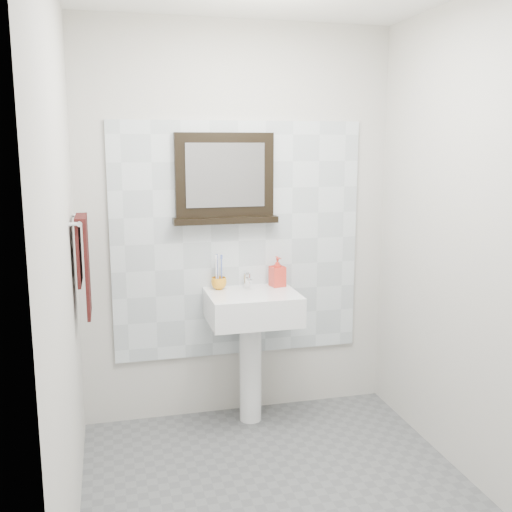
{
  "coord_description": "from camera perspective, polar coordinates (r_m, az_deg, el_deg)",
  "views": [
    {
      "loc": [
        -0.81,
        -2.6,
        1.76
      ],
      "look_at": [
        -0.02,
        0.55,
        1.15
      ],
      "focal_mm": 42.0,
      "sensor_mm": 36.0,
      "label": 1
    }
  ],
  "objects": [
    {
      "name": "floor",
      "position": [
        3.24,
        2.9,
        -22.26
      ],
      "size": [
        2.0,
        2.2,
        0.01
      ],
      "primitive_type": "cube",
      "color": "#595B5E",
      "rests_on": "ground"
    },
    {
      "name": "back_wall",
      "position": [
        3.82,
        -1.74,
        2.98
      ],
      "size": [
        2.0,
        0.01,
        2.5
      ],
      "primitive_type": "cube",
      "color": "beige",
      "rests_on": "ground"
    },
    {
      "name": "front_wall",
      "position": [
        1.78,
        13.75,
        -6.41
      ],
      "size": [
        2.0,
        0.01,
        2.5
      ],
      "primitive_type": "cube",
      "color": "beige",
      "rests_on": "ground"
    },
    {
      "name": "left_wall",
      "position": [
        2.65,
        -17.94,
        -0.98
      ],
      "size": [
        0.01,
        2.2,
        2.5
      ],
      "primitive_type": "cube",
      "color": "beige",
      "rests_on": "ground"
    },
    {
      "name": "right_wall",
      "position": [
        3.21,
        20.48,
        0.81
      ],
      "size": [
        0.01,
        2.2,
        2.5
      ],
      "primitive_type": "cube",
      "color": "beige",
      "rests_on": "ground"
    },
    {
      "name": "splashback",
      "position": [
        3.82,
        -1.69,
        1.47
      ],
      "size": [
        1.6,
        0.02,
        1.5
      ],
      "primitive_type": "cube",
      "color": "silver",
      "rests_on": "back_wall"
    },
    {
      "name": "pedestal_sink",
      "position": [
        3.73,
        -0.37,
        -6.22
      ],
      "size": [
        0.55,
        0.44,
        0.96
      ],
      "color": "white",
      "rests_on": "ground"
    },
    {
      "name": "toothbrush_cup",
      "position": [
        3.77,
        -3.55,
        -2.6
      ],
      "size": [
        0.11,
        0.11,
        0.08
      ],
      "primitive_type": "imported",
      "rotation": [
        0.0,
        0.0,
        0.21
      ],
      "color": "orange",
      "rests_on": "pedestal_sink"
    },
    {
      "name": "toothbrushes",
      "position": [
        3.75,
        -3.55,
        -1.32
      ],
      "size": [
        0.05,
        0.04,
        0.21
      ],
      "color": "white",
      "rests_on": "toothbrush_cup"
    },
    {
      "name": "soap_dispenser",
      "position": [
        3.82,
        2.05,
        -1.49
      ],
      "size": [
        0.1,
        0.1,
        0.19
      ],
      "primitive_type": "imported",
      "rotation": [
        0.0,
        0.0,
        0.21
      ],
      "color": "red",
      "rests_on": "pedestal_sink"
    },
    {
      "name": "framed_mirror",
      "position": [
        3.73,
        -3.0,
        7.19
      ],
      "size": [
        0.66,
        0.11,
        0.56
      ],
      "color": "black",
      "rests_on": "back_wall"
    },
    {
      "name": "towel_bar",
      "position": [
        3.34,
        -16.41,
        3.36
      ],
      "size": [
        0.07,
        0.4,
        0.03
      ],
      "color": "silver",
      "rests_on": "left_wall"
    },
    {
      "name": "hand_towel",
      "position": [
        3.38,
        -16.1,
        -0.17
      ],
      "size": [
        0.06,
        0.3,
        0.55
      ],
      "color": "black",
      "rests_on": "towel_bar"
    }
  ]
}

